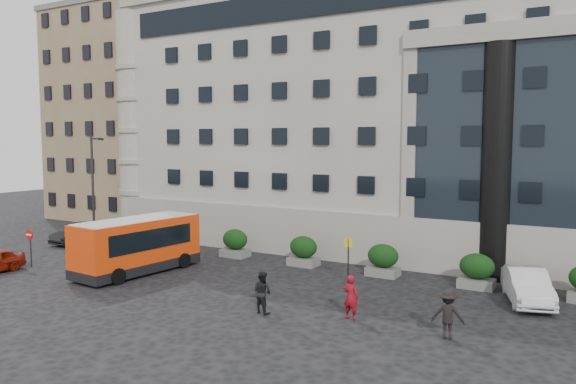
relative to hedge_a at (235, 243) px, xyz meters
The scene contains 21 objects.
ground 8.81m from the hedge_a, 62.85° to the right, with size 120.00×120.00×0.00m, color black.
civic_building 19.15m from the hedge_a, 54.85° to the left, with size 44.00×24.00×18.00m, color gray.
entrance_column 17.13m from the hedge_a, ahead, with size 1.80×1.80×13.00m, color black.
apartment_near 25.12m from the hedge_a, 148.62° to the left, with size 14.00×14.00×20.00m, color #7E6549.
apartment_far 39.27m from the hedge_a, 127.29° to the left, with size 13.00×13.00×22.00m, color brown.
hedge_a is the anchor object (origin of this frame).
hedge_b 5.20m from the hedge_a, ahead, with size 1.80×1.26×1.84m.
hedge_c 10.40m from the hedge_a, ahead, with size 1.80×1.26×1.84m.
hedge_d 15.60m from the hedge_a, ahead, with size 1.80×1.26×1.84m.
street_lamp 9.89m from the hedge_a, 148.84° to the right, with size 1.16×0.18×8.00m.
bus_stop_sign 9.94m from the hedge_a, 16.42° to the right, with size 0.50×0.08×2.52m.
no_entry_sign 12.64m from the hedge_a, 135.52° to the right, with size 0.64×0.16×2.32m.
minibus 7.00m from the hedge_a, 108.83° to the right, with size 3.36×7.85×3.20m.
red_truck 13.13m from the hedge_a, 147.58° to the left, with size 2.54×5.08×2.69m.
parked_car_b 13.14m from the hedge_a, behind, with size 1.59×4.55×1.50m, color black.
parked_car_c 8.60m from the hedge_a, 150.75° to the left, with size 2.06×5.07×1.47m, color black.
parked_car_d 10.52m from the hedge_a, 135.50° to the left, with size 2.08×4.50×1.25m, color black.
white_taxi 18.32m from the hedge_a, ahead, with size 1.72×4.93×1.63m, color silver.
pedestrian_a 14.47m from the hedge_a, 33.83° to the right, with size 0.71×0.47×1.95m, color maroon.
pedestrian_b 12.38m from the hedge_a, 48.39° to the right, with size 0.92×0.72×1.90m, color black.
pedestrian_c 18.29m from the hedge_a, 27.09° to the right, with size 1.26×0.72×1.95m, color black.
Camera 1 is at (17.77, -22.10, 7.79)m, focal length 35.00 mm.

